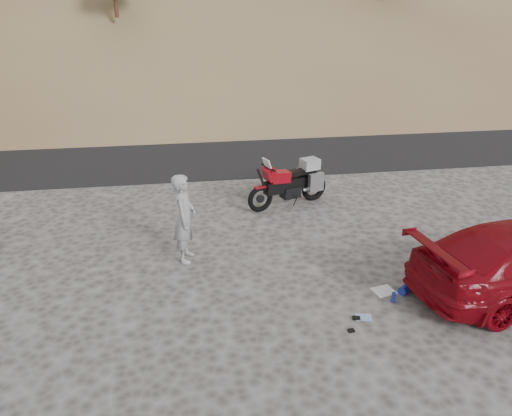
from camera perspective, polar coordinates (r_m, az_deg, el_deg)
The scene contains 11 objects.
ground at distance 10.04m, azimuth 2.11°, elevation -7.50°, with size 140.00×140.00×0.00m, color #3F3C3A.
road at distance 18.27m, azimuth -3.13°, elevation 7.02°, with size 120.00×7.00×0.05m, color black.
motorcycle at distance 12.99m, azimuth 4.12°, elevation 2.85°, with size 2.27×1.15×1.41m.
man at distance 10.65m, azimuth -7.88°, elevation -5.78°, with size 0.69×0.45×1.89m, color gray.
gear_white_cloth at distance 9.79m, azimuth 14.40°, elevation -9.17°, with size 0.39×0.35×0.01m, color white.
gear_blue_mat at distance 9.86m, azimuth 16.89°, elevation -8.68°, with size 0.16×0.16×0.41m, color navy.
gear_bottle at distance 9.47m, azimuth 15.44°, elevation -9.81°, with size 0.07×0.07×0.20m, color navy.
gear_funnel at distance 9.76m, azimuth 26.66°, elevation -10.70°, with size 0.14×0.14×0.18m, color #AE2F0B.
gear_glove_a at distance 8.94m, azimuth 11.40°, elevation -12.23°, with size 0.13×0.09×0.04m, color black.
gear_glove_b at distance 8.64m, azimuth 10.83°, elevation -13.59°, with size 0.10×0.08×0.03m, color black.
gear_blue_cloth at distance 9.01m, azimuth 12.20°, elevation -12.09°, with size 0.27×0.20×0.01m, color #7E98C3.
Camera 1 is at (-1.66, -8.45, 5.17)m, focal length 35.00 mm.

